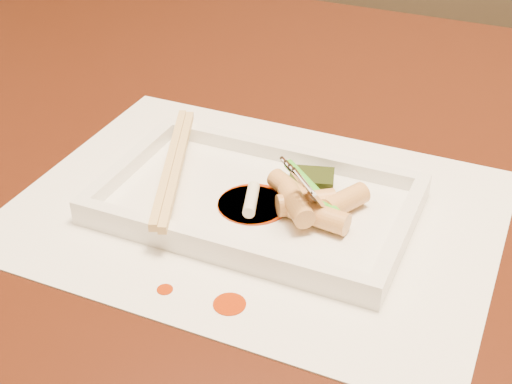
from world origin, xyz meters
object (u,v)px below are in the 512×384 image
at_px(plate_base, 256,206).
at_px(table, 340,265).
at_px(placemat, 256,210).
at_px(chopstick_a, 170,164).
at_px(fork, 348,132).

bearing_deg(plate_base, table, 54.62).
relative_size(placemat, plate_base, 1.54).
xyz_separation_m(table, plate_base, (-0.06, -0.08, 0.11)).
relative_size(table, placemat, 3.50).
bearing_deg(placemat, chopstick_a, 180.00).
xyz_separation_m(table, placemat, (-0.06, -0.08, 0.10)).
bearing_deg(chopstick_a, placemat, 0.00).
relative_size(table, fork, 10.00).
distance_m(table, fork, 0.19).
xyz_separation_m(placemat, fork, (0.07, 0.02, 0.08)).
distance_m(placemat, chopstick_a, 0.09).
distance_m(table, placemat, 0.14).
xyz_separation_m(plate_base, chopstick_a, (-0.08, -0.00, 0.02)).
bearing_deg(chopstick_a, table, 29.73).
bearing_deg(table, chopstick_a, -150.27).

